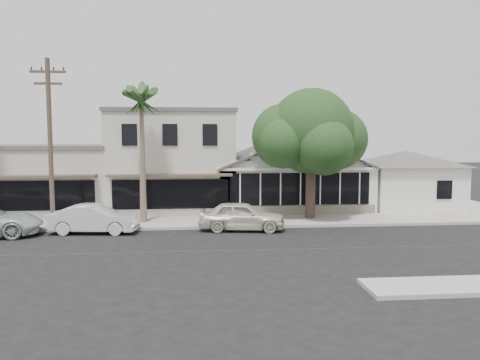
{
  "coord_description": "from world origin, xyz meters",
  "views": [
    {
      "loc": [
        -1.38,
        -19.99,
        4.9
      ],
      "look_at": [
        1.0,
        6.0,
        2.56
      ],
      "focal_mm": 35.0,
      "sensor_mm": 36.0,
      "label": 1
    }
  ],
  "objects": [
    {
      "name": "car_1",
      "position": [
        -6.72,
        4.44,
        0.74
      ],
      "size": [
        4.62,
        2.0,
        1.48
      ],
      "primitive_type": "imported",
      "rotation": [
        0.0,
        0.0,
        1.47
      ],
      "color": "silver",
      "rests_on": "ground"
    },
    {
      "name": "utility_pole",
      "position": [
        -9.0,
        5.2,
        4.79
      ],
      "size": [
        1.8,
        0.24,
        9.0
      ],
      "color": "brown",
      "rests_on": "ground"
    },
    {
      "name": "side_cottage",
      "position": [
        13.2,
        11.5,
        1.5
      ],
      "size": [
        6.0,
        6.0,
        3.0
      ],
      "primitive_type": "cube",
      "color": "white",
      "rests_on": "ground"
    },
    {
      "name": "corner_shop",
      "position": [
        5.0,
        12.47,
        2.62
      ],
      "size": [
        10.4,
        8.6,
        5.1
      ],
      "color": "white",
      "rests_on": "ground"
    },
    {
      "name": "row_building_near",
      "position": [
        -3.0,
        13.5,
        3.25
      ],
      "size": [
        8.0,
        10.0,
        6.5
      ],
      "primitive_type": "cube",
      "color": "beige",
      "rests_on": "ground"
    },
    {
      "name": "sidewalk_north",
      "position": [
        -8.0,
        6.75,
        0.07
      ],
      "size": [
        90.0,
        3.5,
        0.15
      ],
      "primitive_type": "cube",
      "color": "#9E9991",
      "rests_on": "ground"
    },
    {
      "name": "palm_east",
      "position": [
        -4.45,
        6.68,
        7.06
      ],
      "size": [
        2.97,
        2.97,
        8.27
      ],
      "color": "#726651",
      "rests_on": "ground"
    },
    {
      "name": "car_0",
      "position": [
        0.96,
        4.45,
        0.77
      ],
      "size": [
        4.75,
        2.43,
        1.55
      ],
      "primitive_type": "imported",
      "rotation": [
        0.0,
        0.0,
        1.44
      ],
      "color": "beige",
      "rests_on": "ground"
    },
    {
      "name": "shade_tree",
      "position": [
        5.25,
        7.34,
        5.15
      ],
      "size": [
        7.05,
        6.37,
        7.82
      ],
      "rotation": [
        0.0,
        0.0,
        -0.39
      ],
      "color": "#4E3A2F",
      "rests_on": "ground"
    },
    {
      "name": "row_building_midnear",
      "position": [
        -12.0,
        13.5,
        2.1
      ],
      "size": [
        10.0,
        10.0,
        4.2
      ],
      "primitive_type": "cube",
      "color": "beige",
      "rests_on": "ground"
    },
    {
      "name": "ground",
      "position": [
        0.0,
        0.0,
        0.0
      ],
      "size": [
        140.0,
        140.0,
        0.0
      ],
      "primitive_type": "plane",
      "color": "black",
      "rests_on": "ground"
    }
  ]
}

